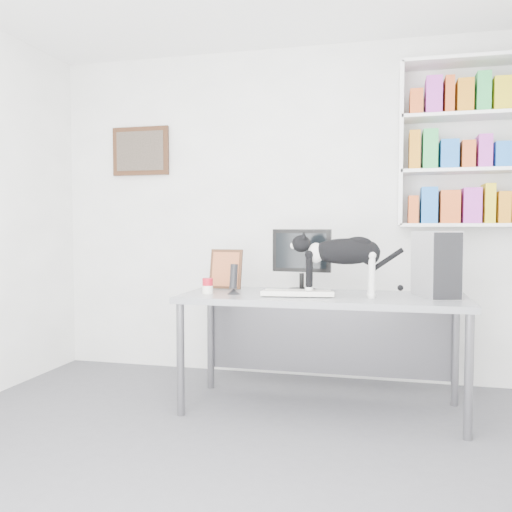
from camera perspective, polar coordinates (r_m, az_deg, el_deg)
name	(u,v)px	position (r m, az deg, el deg)	size (l,w,h in m)	color
room	(210,202)	(2.56, -4.89, 5.66)	(4.01, 4.01, 2.70)	#4C4B50
bookshelf	(471,143)	(4.36, 21.70, 10.96)	(1.03, 0.28, 1.24)	white
wall_art	(141,151)	(4.93, -12.05, 10.74)	(0.52, 0.04, 0.42)	#4D2D18
desk	(322,353)	(3.72, 6.92, -10.08)	(1.88, 0.73, 0.78)	gray
monitor	(302,260)	(3.83, 4.84, -0.38)	(0.42, 0.20, 0.45)	black
keyboard	(298,293)	(3.58, 4.40, -3.92)	(0.47, 0.18, 0.04)	silver
pc_tower	(435,264)	(3.72, 18.36, -0.80)	(0.19, 0.42, 0.42)	#B9B9BE
speaker	(234,279)	(3.66, -2.37, -2.38)	(0.09, 0.09, 0.21)	black
leaning_print	(226,268)	(3.98, -3.18, -1.31)	(0.24, 0.10, 0.30)	#4D2D18
soup_can	(208,286)	(3.70, -5.11, -3.15)	(0.07, 0.07, 0.11)	#B10F1F
cat	(343,266)	(3.55, 9.11, -1.08)	(0.65, 0.17, 0.40)	black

